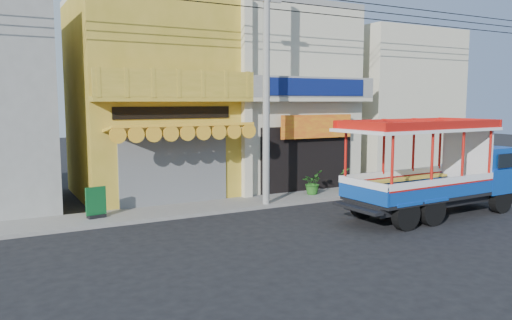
% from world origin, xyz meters
% --- Properties ---
extents(ground, '(90.00, 90.00, 0.00)m').
position_xyz_m(ground, '(0.00, 0.00, 0.00)').
color(ground, black).
rests_on(ground, ground).
extents(sidewalk, '(30.00, 2.00, 0.12)m').
position_xyz_m(sidewalk, '(0.00, 4.00, 0.06)').
color(sidewalk, slate).
rests_on(sidewalk, ground).
extents(shophouse_left, '(6.00, 7.50, 8.24)m').
position_xyz_m(shophouse_left, '(-4.00, 7.96, 4.11)').
color(shophouse_left, '#A99125').
rests_on(shophouse_left, ground).
extents(shophouse_right, '(6.00, 6.75, 8.24)m').
position_xyz_m(shophouse_right, '(2.00, 7.96, 4.11)').
color(shophouse_right, beige).
rests_on(shophouse_right, ground).
extents(party_pilaster, '(0.35, 0.30, 8.00)m').
position_xyz_m(party_pilaster, '(-1.00, 4.85, 4.00)').
color(party_pilaster, beige).
rests_on(party_pilaster, ground).
extents(filler_building_right, '(6.00, 6.00, 7.60)m').
position_xyz_m(filler_building_right, '(9.00, 8.00, 3.80)').
color(filler_building_right, beige).
rests_on(filler_building_right, ground).
extents(utility_pole, '(28.00, 0.26, 9.00)m').
position_xyz_m(utility_pole, '(-0.85, 3.30, 5.03)').
color(utility_pole, gray).
rests_on(utility_pole, ground).
extents(songthaew_truck, '(7.27, 2.66, 3.35)m').
position_xyz_m(songthaew_truck, '(3.93, -0.70, 1.62)').
color(songthaew_truck, black).
rests_on(songthaew_truck, ground).
extents(green_sign, '(0.68, 0.40, 1.04)m').
position_xyz_m(green_sign, '(-7.08, 4.03, 0.56)').
color(green_sign, black).
rests_on(green_sign, sidewalk).
extents(potted_plant_a, '(1.17, 1.16, 0.98)m').
position_xyz_m(potted_plant_a, '(1.66, 4.10, 0.61)').
color(potted_plant_a, '#24641C').
rests_on(potted_plant_a, sidewalk).
extents(potted_plant_c, '(0.78, 0.78, 1.00)m').
position_xyz_m(potted_plant_c, '(3.41, 4.13, 0.62)').
color(potted_plant_c, '#24641C').
rests_on(potted_plant_c, sidewalk).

